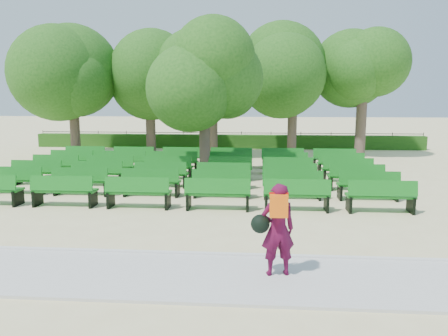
{
  "coord_description": "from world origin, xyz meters",
  "views": [
    {
      "loc": [
        2.12,
        -15.22,
        3.44
      ],
      "look_at": [
        1.01,
        -1.0,
        1.1
      ],
      "focal_mm": 35.0,
      "sensor_mm": 36.0,
      "label": 1
    }
  ],
  "objects": [
    {
      "name": "curb",
      "position": [
        0.0,
        -6.25,
        0.05
      ],
      "size": [
        30.0,
        0.12,
        0.1
      ],
      "primitive_type": "cube",
      "color": "silver",
      "rests_on": "ground"
    },
    {
      "name": "person",
      "position": [
        2.49,
        -7.22,
        0.98
      ],
      "size": [
        0.87,
        0.56,
        1.79
      ],
      "rotation": [
        0.0,
        0.0,
        3.35
      ],
      "color": "#490A28",
      "rests_on": "ground"
    },
    {
      "name": "fence",
      "position": [
        0.0,
        14.4,
        0.0
      ],
      "size": [
        26.0,
        0.1,
        1.02
      ],
      "primitive_type": null,
      "color": "black",
      "rests_on": "ground"
    },
    {
      "name": "tree_among",
      "position": [
        -0.07,
        2.57,
        4.13
      ],
      "size": [
        4.31,
        4.31,
        6.09
      ],
      "color": "brown",
      "rests_on": "ground"
    },
    {
      "name": "tree_line",
      "position": [
        0.0,
        10.0,
        0.0
      ],
      "size": [
        21.8,
        6.8,
        7.04
      ],
      "primitive_type": null,
      "color": "#275D19",
      "rests_on": "ground"
    },
    {
      "name": "ground",
      "position": [
        0.0,
        0.0,
        0.0
      ],
      "size": [
        120.0,
        120.0,
        0.0
      ],
      "primitive_type": "plane",
      "color": "beige"
    },
    {
      "name": "bench_array",
      "position": [
        -0.33,
        1.85,
        0.1
      ],
      "size": [
        2.04,
        0.76,
        1.26
      ],
      "rotation": [
        0.0,
        0.0,
        -0.07
      ],
      "color": "#136E19",
      "rests_on": "ground"
    },
    {
      "name": "hedge",
      "position": [
        0.0,
        14.0,
        0.45
      ],
      "size": [
        26.0,
        0.7,
        0.9
      ],
      "primitive_type": "cube",
      "color": "#215114",
      "rests_on": "ground"
    },
    {
      "name": "paving",
      "position": [
        0.0,
        -7.4,
        0.03
      ],
      "size": [
        30.0,
        2.2,
        0.06
      ],
      "primitive_type": "cube",
      "color": "beige",
      "rests_on": "ground"
    }
  ]
}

